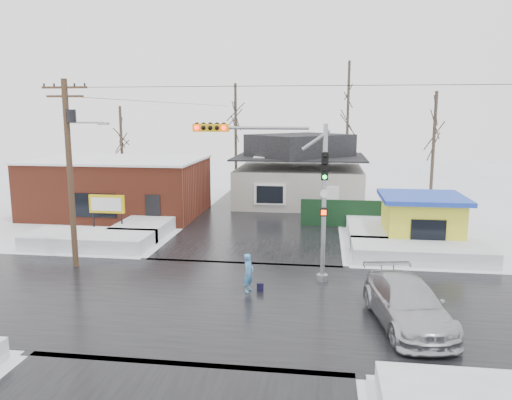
# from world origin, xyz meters

# --- Properties ---
(ground) EXTENTS (120.00, 120.00, 0.00)m
(ground) POSITION_xyz_m (0.00, 0.00, 0.00)
(ground) COLOR white
(ground) RESTS_ON ground
(road_ns) EXTENTS (10.00, 120.00, 0.02)m
(road_ns) POSITION_xyz_m (0.00, 0.00, 0.01)
(road_ns) COLOR black
(road_ns) RESTS_ON ground
(road_ew) EXTENTS (120.00, 10.00, 0.02)m
(road_ew) POSITION_xyz_m (0.00, 0.00, 0.01)
(road_ew) COLOR black
(road_ew) RESTS_ON ground
(snowbank_nw) EXTENTS (7.00, 3.00, 0.80)m
(snowbank_nw) POSITION_xyz_m (-9.00, 7.00, 0.40)
(snowbank_nw) COLOR white
(snowbank_nw) RESTS_ON ground
(snowbank_ne) EXTENTS (7.00, 3.00, 0.80)m
(snowbank_ne) POSITION_xyz_m (9.00, 7.00, 0.40)
(snowbank_ne) COLOR white
(snowbank_ne) RESTS_ON ground
(snowbank_nside_w) EXTENTS (3.00, 8.00, 0.80)m
(snowbank_nside_w) POSITION_xyz_m (-7.00, 12.00, 0.40)
(snowbank_nside_w) COLOR white
(snowbank_nside_w) RESTS_ON ground
(snowbank_nside_e) EXTENTS (3.00, 8.00, 0.80)m
(snowbank_nside_e) POSITION_xyz_m (7.00, 12.00, 0.40)
(snowbank_nside_e) COLOR white
(snowbank_nside_e) RESTS_ON ground
(traffic_signal) EXTENTS (6.05, 0.68, 7.00)m
(traffic_signal) POSITION_xyz_m (2.43, 2.97, 4.54)
(traffic_signal) COLOR gray
(traffic_signal) RESTS_ON ground
(utility_pole) EXTENTS (3.15, 0.44, 9.00)m
(utility_pole) POSITION_xyz_m (-7.93, 3.50, 5.11)
(utility_pole) COLOR #382619
(utility_pole) RESTS_ON ground
(brick_building) EXTENTS (12.20, 8.20, 4.12)m
(brick_building) POSITION_xyz_m (-11.00, 15.99, 2.08)
(brick_building) COLOR maroon
(brick_building) RESTS_ON ground
(marquee_sign) EXTENTS (2.20, 0.21, 2.55)m
(marquee_sign) POSITION_xyz_m (-9.00, 9.49, 1.92)
(marquee_sign) COLOR black
(marquee_sign) RESTS_ON ground
(house) EXTENTS (10.40, 8.40, 5.76)m
(house) POSITION_xyz_m (2.00, 22.00, 2.62)
(house) COLOR #A59F95
(house) RESTS_ON ground
(kiosk) EXTENTS (4.60, 4.60, 2.88)m
(kiosk) POSITION_xyz_m (9.50, 9.99, 1.46)
(kiosk) COLOR yellow
(kiosk) RESTS_ON ground
(fence) EXTENTS (8.00, 0.12, 1.80)m
(fence) POSITION_xyz_m (6.50, 14.00, 0.90)
(fence) COLOR black
(fence) RESTS_ON ground
(tree_far_left) EXTENTS (3.00, 3.00, 10.00)m
(tree_far_left) POSITION_xyz_m (-4.00, 26.00, 7.95)
(tree_far_left) COLOR #332821
(tree_far_left) RESTS_ON ground
(tree_far_mid) EXTENTS (3.00, 3.00, 12.00)m
(tree_far_mid) POSITION_xyz_m (6.00, 28.00, 9.54)
(tree_far_mid) COLOR #332821
(tree_far_mid) RESTS_ON ground
(tree_far_right) EXTENTS (3.00, 3.00, 9.00)m
(tree_far_right) POSITION_xyz_m (12.00, 20.00, 7.16)
(tree_far_right) COLOR #332821
(tree_far_right) RESTS_ON ground
(tree_far_west) EXTENTS (3.00, 3.00, 8.00)m
(tree_far_west) POSITION_xyz_m (-14.00, 24.00, 6.36)
(tree_far_west) COLOR #332821
(tree_far_west) RESTS_ON ground
(pedestrian) EXTENTS (0.56, 0.69, 1.63)m
(pedestrian) POSITION_xyz_m (0.94, 1.20, 0.82)
(pedestrian) COLOR #4587C3
(pedestrian) RESTS_ON ground
(car) EXTENTS (3.11, 5.74, 1.58)m
(car) POSITION_xyz_m (7.00, -1.33, 0.79)
(car) COLOR #B1B2B8
(car) RESTS_ON ground
(shopping_bag) EXTENTS (0.30, 0.18, 0.35)m
(shopping_bag) POSITION_xyz_m (1.41, 1.26, 0.17)
(shopping_bag) COLOR black
(shopping_bag) RESTS_ON ground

